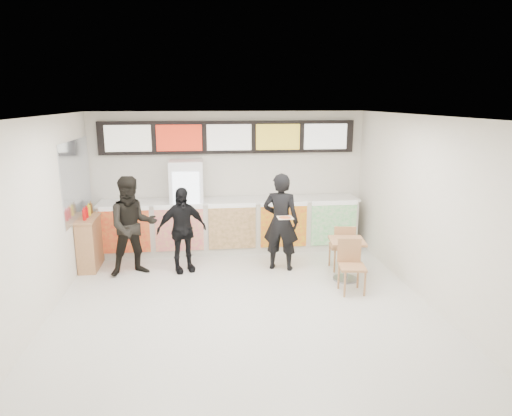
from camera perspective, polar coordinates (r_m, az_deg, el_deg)
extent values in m
plane|color=beige|center=(7.29, -1.42, -13.00)|extent=(7.00, 7.00, 0.00)
plane|color=white|center=(6.53, -1.57, 11.29)|extent=(7.00, 7.00, 0.00)
plane|color=silver|center=(10.17, -3.35, 3.52)|extent=(6.00, 0.00, 6.00)
plane|color=silver|center=(7.14, -26.22, -2.11)|extent=(0.00, 7.00, 7.00)
plane|color=silver|center=(7.63, 21.54, -0.73)|extent=(0.00, 7.00, 7.00)
cube|color=silver|center=(9.99, -3.13, -2.24)|extent=(5.50, 0.70, 1.10)
cube|color=silver|center=(9.85, -3.18, 0.95)|extent=(5.56, 0.76, 0.04)
cube|color=red|center=(9.72, -16.05, -2.86)|extent=(0.99, 0.02, 0.90)
cube|color=#D83069|center=(9.60, -9.56, -2.72)|extent=(0.99, 0.02, 0.90)
cube|color=brown|center=(9.61, -2.99, -2.54)|extent=(0.99, 0.02, 0.90)
cube|color=yellow|center=(9.74, 3.49, -2.32)|extent=(0.99, 0.02, 0.90)
cube|color=green|center=(9.99, 9.71, -2.09)|extent=(0.99, 0.02, 0.90)
cube|color=black|center=(9.97, -3.40, 8.83)|extent=(5.50, 0.12, 0.70)
cube|color=silver|center=(10.00, -15.72, 8.37)|extent=(0.95, 0.02, 0.55)
cube|color=red|center=(9.89, -9.58, 8.63)|extent=(0.95, 0.02, 0.55)
cube|color=silver|center=(9.90, -3.37, 8.80)|extent=(0.95, 0.02, 0.55)
cube|color=gold|center=(10.02, 2.76, 8.86)|extent=(0.95, 0.02, 0.55)
cube|color=white|center=(10.25, 8.68, 8.83)|extent=(0.95, 0.02, 0.55)
cube|color=white|center=(9.88, -8.59, 0.15)|extent=(0.70, 0.65, 2.00)
cube|color=white|center=(9.54, -8.65, -0.03)|extent=(0.54, 0.02, 1.50)
cylinder|color=#28991B|center=(9.74, -9.76, -3.44)|extent=(0.07, 0.07, 0.22)
cylinder|color=orange|center=(9.74, -8.94, -3.42)|extent=(0.07, 0.07, 0.22)
cylinder|color=red|center=(9.73, -8.11, -3.40)|extent=(0.07, 0.07, 0.22)
cylinder|color=#1A32C6|center=(9.73, -7.29, -3.38)|extent=(0.07, 0.07, 0.22)
cylinder|color=orange|center=(9.64, -9.85, -1.28)|extent=(0.07, 0.07, 0.22)
cylinder|color=red|center=(9.64, -9.02, -1.25)|extent=(0.07, 0.07, 0.22)
cylinder|color=#1A32C6|center=(9.63, -8.19, -1.23)|extent=(0.07, 0.07, 0.22)
cylinder|color=#28991B|center=(9.63, -7.35, -1.21)|extent=(0.07, 0.07, 0.22)
cylinder|color=red|center=(9.56, -9.94, 0.93)|extent=(0.07, 0.07, 0.22)
cylinder|color=#1A32C6|center=(9.55, -9.10, 0.95)|extent=(0.07, 0.07, 0.22)
cylinder|color=#28991B|center=(9.54, -8.26, 0.98)|extent=(0.07, 0.07, 0.22)
cylinder|color=orange|center=(9.54, -7.42, 1.00)|extent=(0.07, 0.07, 0.22)
cylinder|color=#1A32C6|center=(9.48, -10.03, 3.17)|extent=(0.07, 0.07, 0.22)
cylinder|color=#28991B|center=(9.47, -9.18, 3.20)|extent=(0.07, 0.07, 0.22)
cylinder|color=orange|center=(9.47, -8.34, 3.22)|extent=(0.07, 0.07, 0.22)
cylinder|color=red|center=(9.47, -7.49, 3.25)|extent=(0.07, 0.07, 0.22)
cube|color=#B2B7BF|center=(9.38, -21.51, 3.32)|extent=(0.01, 2.00, 1.50)
imported|color=black|center=(8.78, 3.12, -1.75)|extent=(0.81, 0.66, 1.90)
imported|color=black|center=(8.81, -15.17, -2.20)|extent=(1.08, 0.95, 1.88)
imported|color=black|center=(8.80, -9.27, -2.71)|extent=(1.05, 0.70, 1.65)
cube|color=beige|center=(8.30, 3.67, -1.22)|extent=(0.28, 0.28, 0.01)
cone|color=#CC7233|center=(8.30, 3.67, -1.15)|extent=(0.36, 0.36, 0.02)
cube|color=tan|center=(8.43, 11.31, -4.06)|extent=(0.69, 0.69, 0.04)
cylinder|color=gray|center=(8.55, 11.20, -6.49)|extent=(0.08, 0.08, 0.74)
cylinder|color=gray|center=(8.68, 11.09, -8.69)|extent=(0.45, 0.45, 0.03)
cube|color=tan|center=(8.00, 11.94, -7.23)|extent=(0.48, 0.48, 0.04)
cube|color=tan|center=(8.09, 11.58, -5.19)|extent=(0.41, 0.09, 0.43)
cube|color=tan|center=(9.05, 10.60, -4.73)|extent=(0.48, 0.48, 0.04)
cube|color=tan|center=(8.80, 11.04, -3.66)|extent=(0.41, 0.09, 0.43)
cube|color=tan|center=(9.53, -20.03, -4.19)|extent=(0.33, 0.88, 0.99)
cube|color=tan|center=(9.40, -20.28, -1.19)|extent=(0.37, 0.92, 0.04)
cylinder|color=red|center=(9.14, -20.68, -0.84)|extent=(0.07, 0.07, 0.20)
cylinder|color=red|center=(9.32, -20.42, -0.56)|extent=(0.07, 0.07, 0.20)
cylinder|color=yellow|center=(9.49, -20.16, -0.29)|extent=(0.07, 0.07, 0.20)
cylinder|color=brown|center=(9.66, -19.93, -0.04)|extent=(0.07, 0.07, 0.20)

